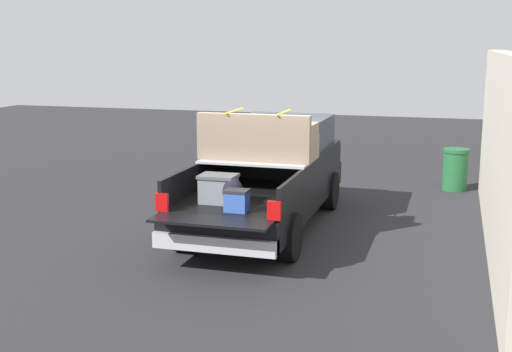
% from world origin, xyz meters
% --- Properties ---
extents(ground_plane, '(40.00, 40.00, 0.00)m').
position_xyz_m(ground_plane, '(0.00, 0.00, 0.00)').
color(ground_plane, '#262628').
extents(pickup_truck, '(6.05, 2.06, 2.23)m').
position_xyz_m(pickup_truck, '(0.38, 0.00, 0.98)').
color(pickup_truck, black).
rests_on(pickup_truck, ground_plane).
extents(building_facade, '(9.41, 0.36, 3.25)m').
position_xyz_m(building_facade, '(-0.14, -4.10, 1.62)').
color(building_facade, beige).
rests_on(building_facade, ground_plane).
extents(trash_can, '(0.60, 0.60, 0.98)m').
position_xyz_m(trash_can, '(4.39, -3.38, 0.50)').
color(trash_can, '#1E592D').
rests_on(trash_can, ground_plane).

